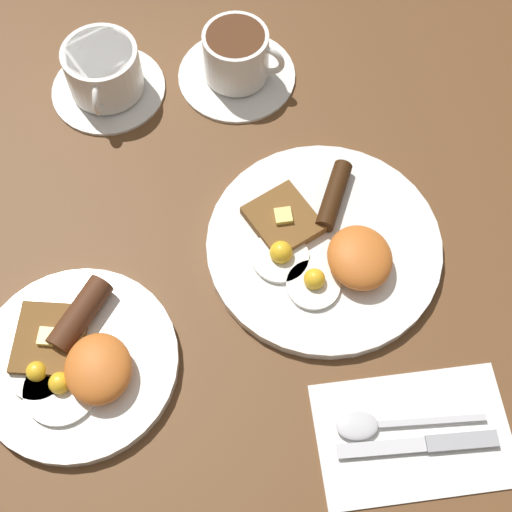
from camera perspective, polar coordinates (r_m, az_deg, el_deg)
ground_plane at (r=0.86m, az=5.40°, el=0.60°), size 3.00×3.00×0.00m
breakfast_plate_near at (r=0.84m, az=5.57°, el=0.84°), size 0.28×0.28×0.05m
breakfast_plate_far at (r=0.81m, az=-14.11°, el=-8.08°), size 0.22×0.22×0.05m
teacup_near at (r=0.98m, az=-1.54°, el=15.38°), size 0.16×0.16×0.08m
teacup_far at (r=0.98m, az=-12.05°, el=14.07°), size 0.15×0.15×0.07m
napkin at (r=0.79m, az=12.50°, el=-13.77°), size 0.15×0.22×0.01m
knife at (r=0.79m, az=13.56°, el=-14.42°), size 0.04×0.17×0.01m
spoon at (r=0.78m, az=9.42°, el=-13.17°), size 0.04×0.16×0.01m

